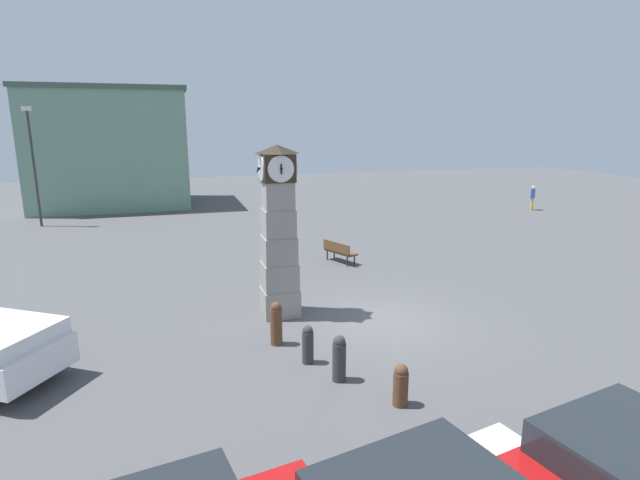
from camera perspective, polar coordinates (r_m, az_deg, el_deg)
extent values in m
plane|color=#4C4C4F|center=(15.14, 6.95, -9.24)|extent=(87.23, 87.23, 0.00)
cube|color=gray|center=(15.52, -4.61, -6.99)|extent=(1.08, 1.08, 0.82)
cube|color=gray|center=(15.25, -4.66, -4.10)|extent=(1.02, 1.02, 0.82)
cube|color=gray|center=(15.03, -4.72, -1.11)|extent=(0.97, 0.97, 0.82)
cube|color=gray|center=(14.85, -4.78, 1.95)|extent=(0.91, 0.91, 0.82)
cube|color=gray|center=(14.71, -4.84, 5.09)|extent=(0.85, 0.85, 0.82)
cube|color=#2D2316|center=(14.62, -4.90, 8.24)|extent=(0.92, 0.92, 0.81)
cylinder|color=white|center=(15.09, -5.30, 8.38)|extent=(0.75, 0.04, 0.75)
cube|color=black|center=(15.11, -5.32, 8.39)|extent=(0.06, 0.12, 0.17)
cube|color=black|center=(15.11, -5.32, 8.39)|extent=(0.04, 0.23, 0.23)
cylinder|color=white|center=(14.16, -4.48, 8.09)|extent=(0.75, 0.04, 0.75)
cube|color=black|center=(14.13, -4.46, 8.08)|extent=(0.06, 0.17, 0.07)
cube|color=black|center=(14.13, -4.46, 8.08)|extent=(0.04, 0.06, 0.28)
cylinder|color=white|center=(14.73, -3.07, 8.30)|extent=(0.04, 0.75, 0.75)
cube|color=black|center=(14.74, -2.98, 8.31)|extent=(0.17, 0.06, 0.04)
cube|color=black|center=(14.74, -2.98, 8.31)|extent=(0.19, 0.04, 0.26)
cylinder|color=white|center=(14.53, -6.77, 8.16)|extent=(0.04, 0.75, 0.75)
cube|color=black|center=(14.52, -6.86, 8.16)|extent=(0.17, 0.06, 0.04)
cube|color=black|center=(14.52, -6.86, 8.16)|extent=(0.23, 0.04, 0.22)
pyramid|color=#2D2316|center=(14.59, -4.94, 10.31)|extent=(0.96, 0.96, 0.25)
cylinder|color=brown|center=(10.95, 9.19, -16.45)|extent=(0.32, 0.32, 0.73)
sphere|color=brown|center=(10.75, 9.27, -14.54)|extent=(0.29, 0.29, 0.29)
cylinder|color=#333338|center=(11.69, 2.20, -13.75)|extent=(0.31, 0.31, 0.91)
sphere|color=#333338|center=(11.47, 2.22, -11.51)|extent=(0.28, 0.28, 0.28)
cylinder|color=#333338|center=(12.48, -1.40, -12.18)|extent=(0.28, 0.28, 0.80)
sphere|color=#333338|center=(12.30, -1.41, -10.31)|extent=(0.26, 0.26, 0.26)
cylinder|color=brown|center=(13.46, -5.01, -9.83)|extent=(0.32, 0.32, 1.00)
sphere|color=brown|center=(13.25, -5.06, -7.66)|extent=(0.29, 0.29, 0.29)
cylinder|color=black|center=(9.11, 15.82, -23.95)|extent=(0.67, 0.34, 0.64)
cube|color=#A51111|center=(9.56, 32.13, -21.64)|extent=(4.45, 2.60, 0.66)
cube|color=#1E2328|center=(9.01, 31.53, -19.31)|extent=(2.57, 2.11, 0.53)
cylinder|color=black|center=(11.04, 31.42, -18.38)|extent=(0.67, 0.33, 0.64)
cylinder|color=black|center=(9.19, 22.15, -24.09)|extent=(0.67, 0.33, 0.64)
cylinder|color=black|center=(13.96, -29.33, -11.13)|extent=(0.82, 0.67, 0.80)
cube|color=brown|center=(21.13, 2.38, -1.36)|extent=(1.07, 1.67, 0.08)
cube|color=brown|center=(20.91, 1.87, -0.80)|extent=(0.66, 1.50, 0.40)
cylinder|color=#262628|center=(20.87, 3.95, -2.20)|extent=(0.06, 0.06, 0.45)
cylinder|color=#262628|center=(21.78, 1.64, -1.52)|extent=(0.06, 0.06, 0.45)
cylinder|color=#262628|center=(20.61, 3.14, -2.39)|extent=(0.06, 0.06, 0.45)
cylinder|color=#262628|center=(21.53, 0.84, -1.69)|extent=(0.06, 0.06, 0.45)
cylinder|color=gold|center=(36.83, 23.05, 3.78)|extent=(0.14, 0.14, 0.82)
cylinder|color=gold|center=(37.03, 23.08, 3.83)|extent=(0.14, 0.14, 0.82)
cube|color=#264CA5|center=(36.84, 23.16, 4.90)|extent=(0.45, 0.45, 0.61)
sphere|color=beige|center=(36.79, 23.22, 5.54)|extent=(0.22, 0.22, 0.22)
cylinder|color=#333338|center=(32.41, -29.84, 6.96)|extent=(0.14, 0.14, 6.42)
cube|color=silver|center=(32.32, -30.52, 12.82)|extent=(0.50, 0.24, 0.24)
cube|color=gray|center=(38.56, -22.69, 9.47)|extent=(10.12, 7.73, 7.86)
cube|color=#405849|center=(38.58, -23.25, 15.51)|extent=(10.42, 7.96, 0.30)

